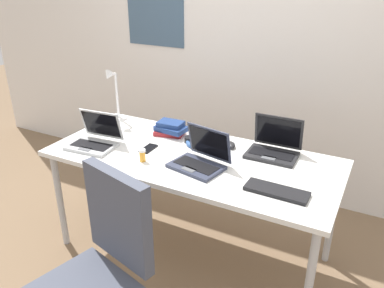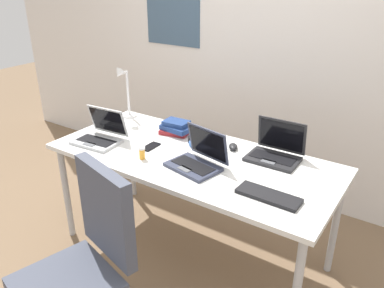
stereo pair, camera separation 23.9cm
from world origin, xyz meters
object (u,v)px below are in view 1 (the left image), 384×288
at_px(computer_mouse, 231,145).
at_px(cell_phone, 148,148).
at_px(laptop_mid_desk, 274,148).
at_px(book_stack, 170,128).
at_px(laptop_near_lamp, 95,139).
at_px(external_keyboard, 277,191).
at_px(laptop_near_mouse, 200,159).
at_px(headphones, 199,142).
at_px(pill_bottle, 142,155).
at_px(desk_lamp, 114,95).

xyz_separation_m(computer_mouse, cell_phone, (-0.46, -0.27, -0.01)).
bearing_deg(laptop_mid_desk, book_stack, -178.08).
bearing_deg(laptop_near_lamp, external_keyboard, -0.86).
height_order(laptop_near_mouse, computer_mouse, laptop_near_mouse).
height_order(headphones, pill_bottle, pill_bottle).
distance_m(computer_mouse, cell_phone, 0.53).
relative_size(laptop_near_lamp, computer_mouse, 3.31).
bearing_deg(laptop_near_mouse, desk_lamp, 157.52).
xyz_separation_m(desk_lamp, laptop_near_mouse, (0.91, -0.37, -0.15)).
relative_size(laptop_near_lamp, cell_phone, 2.33).
bearing_deg(computer_mouse, pill_bottle, -166.32).
xyz_separation_m(laptop_near_lamp, cell_phone, (0.34, 0.12, -0.04)).
distance_m(external_keyboard, pill_bottle, 0.82).
bearing_deg(desk_lamp, headphones, -7.82).
distance_m(laptop_near_lamp, computer_mouse, 0.89).
relative_size(laptop_mid_desk, cell_phone, 2.28).
bearing_deg(cell_phone, laptop_near_lamp, -162.29).
bearing_deg(headphones, pill_bottle, -117.29).
bearing_deg(laptop_near_lamp, laptop_mid_desk, 21.21).
distance_m(laptop_near_lamp, book_stack, 0.52).
xyz_separation_m(external_keyboard, computer_mouse, (-0.43, 0.41, 0.01)).
distance_m(cell_phone, book_stack, 0.28).
bearing_deg(cell_phone, headphones, 39.03).
distance_m(external_keyboard, headphones, 0.72).
xyz_separation_m(laptop_near_mouse, laptop_mid_desk, (0.34, 0.35, 0.00)).
height_order(desk_lamp, pill_bottle, desk_lamp).
bearing_deg(laptop_mid_desk, desk_lamp, 178.98).
height_order(desk_lamp, computer_mouse, desk_lamp).
bearing_deg(cell_phone, pill_bottle, -69.18).
bearing_deg(book_stack, cell_phone, -90.64).
distance_m(desk_lamp, pill_bottle, 0.76).
relative_size(computer_mouse, headphones, 0.45).
height_order(computer_mouse, cell_phone, computer_mouse).
bearing_deg(pill_bottle, headphones, 62.71).
xyz_separation_m(computer_mouse, headphones, (-0.20, -0.06, -0.00)).
bearing_deg(desk_lamp, book_stack, -5.22).
relative_size(laptop_near_lamp, external_keyboard, 0.96).
bearing_deg(pill_bottle, book_stack, 97.96).
bearing_deg(laptop_near_mouse, computer_mouse, 79.52).
height_order(laptop_mid_desk, computer_mouse, laptop_mid_desk).
relative_size(laptop_near_lamp, laptop_mid_desk, 1.02).
relative_size(headphones, pill_bottle, 2.71).
bearing_deg(laptop_near_mouse, book_stack, 140.30).
height_order(external_keyboard, book_stack, book_stack).
distance_m(laptop_near_lamp, headphones, 0.68).
relative_size(computer_mouse, book_stack, 0.41).
xyz_separation_m(computer_mouse, pill_bottle, (-0.39, -0.43, 0.02)).
relative_size(desk_lamp, laptop_near_lamp, 1.26).
height_order(desk_lamp, laptop_mid_desk, desk_lamp).
bearing_deg(laptop_near_lamp, desk_lamp, 110.98).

